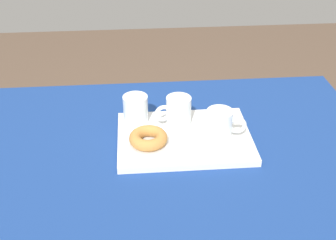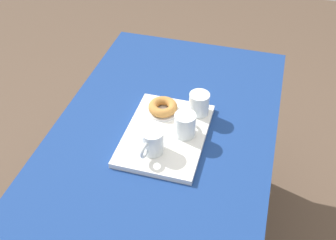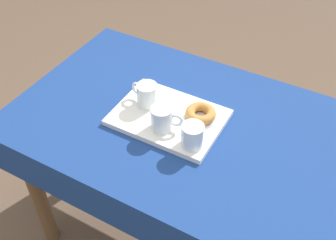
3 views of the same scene
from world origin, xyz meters
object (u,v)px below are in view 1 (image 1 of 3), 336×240
(tea_mug_left, at_px, (178,112))
(donut_plate_left, at_px, (148,144))
(tea_mug_right, at_px, (220,126))
(sugar_donut_left, at_px, (148,138))
(serving_tray, at_px, (184,138))
(water_glass_near, at_px, (136,110))
(dining_table, at_px, (169,176))

(tea_mug_left, xyz_separation_m, donut_plate_left, (-0.09, -0.11, -0.04))
(tea_mug_right, relative_size, sugar_donut_left, 1.06)
(tea_mug_right, height_order, sugar_donut_left, tea_mug_right)
(serving_tray, relative_size, tea_mug_right, 3.38)
(tea_mug_right, distance_m, water_glass_near, 0.26)
(tea_mug_left, xyz_separation_m, tea_mug_right, (0.11, -0.09, 0.00))
(sugar_donut_left, bearing_deg, water_glass_near, 103.83)
(dining_table, height_order, donut_plate_left, donut_plate_left)
(dining_table, bearing_deg, serving_tray, 20.40)
(tea_mug_left, distance_m, water_glass_near, 0.13)
(dining_table, distance_m, donut_plate_left, 0.16)
(donut_plate_left, bearing_deg, tea_mug_left, 48.68)
(tea_mug_right, xyz_separation_m, sugar_donut_left, (-0.21, -0.02, -0.02))
(water_glass_near, bearing_deg, tea_mug_left, -10.24)
(serving_tray, xyz_separation_m, donut_plate_left, (-0.11, -0.04, 0.01))
(dining_table, distance_m, sugar_donut_left, 0.17)
(dining_table, xyz_separation_m, tea_mug_right, (0.15, -0.00, 0.18))
(water_glass_near, xyz_separation_m, donut_plate_left, (0.03, -0.13, -0.03))
(serving_tray, bearing_deg, donut_plate_left, -159.07)
(dining_table, bearing_deg, water_glass_near, 131.46)
(water_glass_near, bearing_deg, dining_table, -48.54)
(dining_table, xyz_separation_m, donut_plate_left, (-0.06, -0.02, 0.14))
(tea_mug_right, bearing_deg, water_glass_near, 155.34)
(tea_mug_left, relative_size, sugar_donut_left, 1.04)
(water_glass_near, bearing_deg, sugar_donut_left, -76.17)
(dining_table, height_order, serving_tray, serving_tray)
(dining_table, xyz_separation_m, serving_tray, (0.05, 0.02, 0.13))
(serving_tray, xyz_separation_m, water_glass_near, (-0.14, 0.09, 0.05))
(serving_tray, distance_m, donut_plate_left, 0.12)
(water_glass_near, distance_m, sugar_donut_left, 0.14)
(water_glass_near, relative_size, sugar_donut_left, 0.79)
(tea_mug_right, xyz_separation_m, water_glass_near, (-0.24, 0.11, -0.00))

